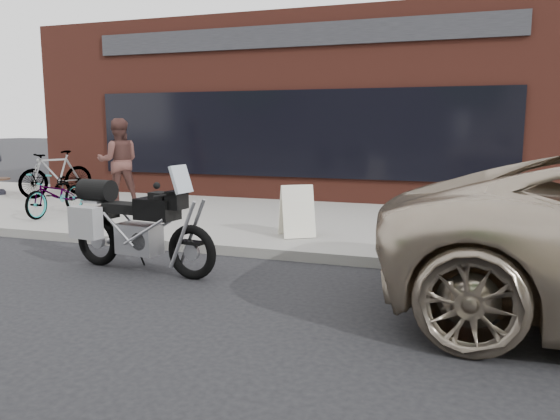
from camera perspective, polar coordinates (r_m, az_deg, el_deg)
name	(u,v)px	position (r m, az deg, el deg)	size (l,w,h in m)	color
ground	(162,397)	(4.19, -12.18, -18.52)	(120.00, 120.00, 0.00)	black
near_sidewalk	(356,222)	(10.51, 7.95, -1.25)	(44.00, 6.00, 0.15)	gray
storefront	(338,114)	(17.60, 6.12, 9.96)	(14.00, 10.07, 4.50)	maroon
motorcycle	(132,225)	(7.39, -15.25, -1.52)	(2.25, 0.73, 1.43)	black
bicycle_front	(56,194)	(11.54, -22.34, 1.58)	(0.56, 1.61, 0.85)	gray
bicycle_rear	(56,174)	(14.55, -22.36, 3.52)	(0.53, 1.88, 1.13)	gray
sandwich_sign	(297,211)	(8.68, 1.76, -0.06)	(0.69, 0.67, 0.82)	white
cafe_patron_left	(119,161)	(12.78, -16.50, 4.90)	(0.92, 0.72, 1.90)	brown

